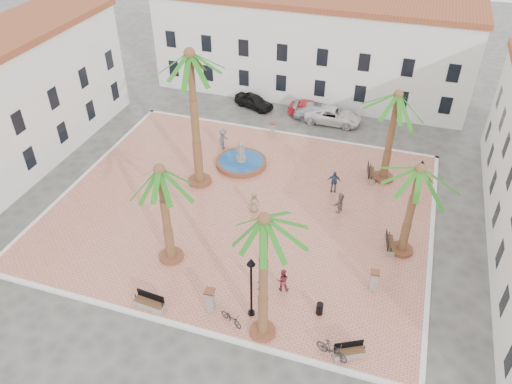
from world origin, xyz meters
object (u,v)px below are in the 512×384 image
at_px(palm_s, 264,233).
at_px(bench_ne, 370,174).
at_px(palm_nw, 191,69).
at_px(lamppost_s, 251,277).
at_px(palm_e, 418,180).
at_px(car_silver, 321,112).
at_px(bicycle_a, 231,318).
at_px(pedestrian_north, 223,139).
at_px(bench_s, 150,304).
at_px(bicycle_b, 332,350).
at_px(pedestrian_fountain_a, 254,202).
at_px(palm_ne, 396,105).
at_px(bench_e, 389,245).
at_px(lamppost_e, 420,174).
at_px(bollard_n, 272,129).
at_px(bollard_e, 374,280).
at_px(cyclist_a, 262,287).
at_px(car_red, 311,110).
at_px(bench_se, 349,352).
at_px(car_black, 254,101).
at_px(bollard_se, 210,300).
at_px(palm_sw, 161,181).
at_px(car_white, 333,116).
at_px(litter_bin, 320,309).
at_px(pedestrian_east, 340,202).
at_px(cyclist_b, 283,280).
at_px(fountain, 241,162).

bearing_deg(palm_s, bench_ne, 77.93).
distance_m(palm_nw, lamppost_s, 14.67).
xyz_separation_m(palm_e, car_silver, (-8.72, 15.95, -4.99)).
height_order(bicycle_a, pedestrian_north, pedestrian_north).
xyz_separation_m(bench_s, bicycle_b, (10.38, -0.02, 0.27)).
bearing_deg(pedestrian_fountain_a, car_silver, 54.02).
distance_m(palm_ne, bench_e, 9.87).
xyz_separation_m(lamppost_e, bollard_n, (-12.39, 5.91, -1.78)).
distance_m(palm_s, bollard_e, 9.61).
xyz_separation_m(palm_e, pedestrian_fountain_a, (-10.23, 0.94, -4.78)).
relative_size(bicycle_a, bicycle_b, 0.83).
xyz_separation_m(palm_ne, bench_e, (1.26, -7.75, -5.99)).
height_order(bicycle_a, pedestrian_fountain_a, pedestrian_fountain_a).
height_order(bench_e, cyclist_a, cyclist_a).
bearing_deg(palm_ne, bollard_e, -86.44).
bearing_deg(bollard_e, palm_e, 71.00).
height_order(car_red, car_silver, car_silver).
relative_size(bollard_e, bicycle_b, 0.79).
height_order(palm_e, bench_se, palm_e).
bearing_deg(car_black, cyclist_a, -140.29).
bearing_deg(bench_ne, bollard_se, 146.83).
distance_m(bollard_se, car_red, 24.32).
distance_m(bench_s, car_silver, 25.46).
height_order(palm_sw, palm_ne, palm_ne).
relative_size(bollard_e, pedestrian_fountain_a, 0.91).
height_order(palm_nw, car_silver, palm_nw).
distance_m(car_red, car_white, 2.23).
distance_m(lamppost_e, litter_bin, 12.96).
bearing_deg(car_white, bollard_n, 133.55).
relative_size(palm_nw, bench_ne, 5.53).
height_order(bollard_e, car_silver, bollard_e).
bearing_deg(bollard_e, bollard_n, 125.04).
bearing_deg(litter_bin, palm_ne, 82.63).
bearing_deg(bollard_se, car_white, 84.61).
distance_m(bench_e, lamppost_e, 5.96).
height_order(pedestrian_north, pedestrian_east, pedestrian_north).
bearing_deg(cyclist_a, car_red, -83.50).
height_order(lamppost_e, cyclist_b, lamppost_e).
bearing_deg(palm_sw, lamppost_e, 36.89).
distance_m(lamppost_s, cyclist_b, 3.33).
relative_size(pedestrian_north, pedestrian_east, 1.21).
distance_m(palm_e, bench_se, 10.45).
bearing_deg(palm_s, bollard_n, 105.18).
height_order(fountain, lamppost_s, lamppost_s).
bearing_deg(bench_se, bollard_e, 56.10).
xyz_separation_m(bollard_e, pedestrian_north, (-13.94, 11.87, 0.19)).
bearing_deg(car_red, palm_s, -169.96).
bearing_deg(bicycle_a, palm_e, -18.82).
relative_size(palm_sw, car_black, 1.77).
bearing_deg(bench_se, palm_sw, 135.14).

